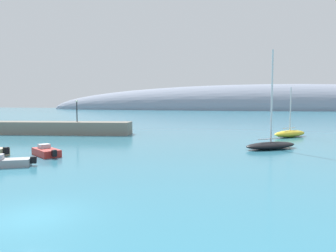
{
  "coord_description": "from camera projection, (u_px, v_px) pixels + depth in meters",
  "views": [
    {
      "loc": [
        9.57,
        -11.3,
        4.93
      ],
      "look_at": [
        -0.82,
        23.53,
        2.35
      ],
      "focal_mm": 34.06,
      "sensor_mm": 36.0,
      "label": 1
    }
  ],
  "objects": [
    {
      "name": "water",
      "position": [
        32.0,
        217.0,
        13.88
      ],
      "size": [
        600.0,
        600.0,
        0.0
      ],
      "primitive_type": "plane",
      "color": "teal",
      "rests_on": "ground"
    },
    {
      "name": "breakwater_rocks",
      "position": [
        57.0,
        128.0,
        51.29
      ],
      "size": [
        24.02,
        8.89,
        1.99
      ],
      "primitive_type": "cube",
      "rotation": [
        0.0,
        0.0,
        0.21
      ],
      "color": "gray",
      "rests_on": "ground"
    },
    {
      "name": "distant_ridge",
      "position": [
        258.0,
        110.0,
        239.17
      ],
      "size": [
        352.74,
        61.09,
        38.27
      ],
      "primitive_type": "ellipsoid",
      "color": "gray",
      "rests_on": "ground"
    },
    {
      "name": "sailboat_yellow_near_shore",
      "position": [
        290.0,
        133.0,
        46.84
      ],
      "size": [
        5.77,
        6.32,
        7.29
      ],
      "rotation": [
        0.0,
        0.0,
        0.87
      ],
      "color": "yellow",
      "rests_on": "water"
    },
    {
      "name": "sailboat_black_outer_mooring",
      "position": [
        271.0,
        144.0,
        34.54
      ],
      "size": [
        6.38,
        6.02,
        10.65
      ],
      "rotation": [
        0.0,
        0.0,
        0.72
      ],
      "color": "black",
      "rests_on": "water"
    },
    {
      "name": "motorboat_red_foreground",
      "position": [
        46.0,
        152.0,
        30.09
      ],
      "size": [
        3.96,
        3.33,
        1.05
      ],
      "rotation": [
        0.0,
        0.0,
        2.56
      ],
      "color": "red",
      "rests_on": "water"
    },
    {
      "name": "motorboat_grey_outer",
      "position": [
        5.0,
        162.0,
        24.81
      ],
      "size": [
        4.02,
        3.14,
        0.99
      ],
      "rotation": [
        0.0,
        0.0,
        3.69
      ],
      "color": "gray",
      "rests_on": "water"
    },
    {
      "name": "harbor_lamp_post",
      "position": [
        77.0,
        108.0,
        50.55
      ],
      "size": [
        0.36,
        0.36,
        3.51
      ],
      "color": "black",
      "rests_on": "breakwater_rocks"
    }
  ]
}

